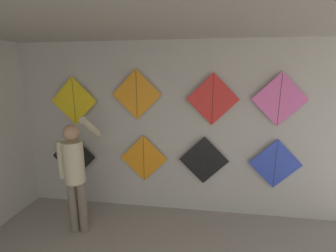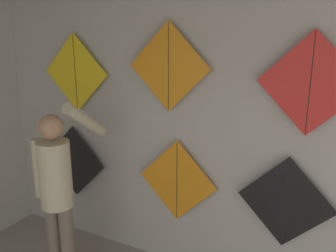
# 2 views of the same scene
# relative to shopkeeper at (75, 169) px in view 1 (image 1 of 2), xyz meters

# --- Properties ---
(back_panel) EXTENTS (5.99, 0.06, 2.80)m
(back_panel) POSITION_rel_shopkeeper_xyz_m (1.32, 0.79, 0.42)
(back_panel) COLOR #BCB7AD
(back_panel) RESTS_ON ground
(shopkeeper) EXTENTS (0.44, 0.62, 1.73)m
(shopkeeper) POSITION_rel_shopkeeper_xyz_m (0.00, 0.00, 0.00)
(shopkeeper) COLOR #726656
(shopkeeper) RESTS_ON ground
(kite_0) EXTENTS (0.80, 0.01, 0.80)m
(kite_0) POSITION_rel_shopkeeper_xyz_m (-0.43, 0.70, -0.09)
(kite_0) COLOR black
(kite_1) EXTENTS (0.80, 0.01, 0.80)m
(kite_1) POSITION_rel_shopkeeper_xyz_m (0.82, 0.70, -0.06)
(kite_1) COLOR orange
(kite_2) EXTENTS (0.80, 0.01, 0.80)m
(kite_2) POSITION_rel_shopkeeper_xyz_m (1.81, 0.70, -0.04)
(kite_2) COLOR black
(kite_3) EXTENTS (0.80, 0.01, 0.80)m
(kite_3) POSITION_rel_shopkeeper_xyz_m (2.91, 0.70, -0.04)
(kite_3) COLOR blue
(kite_4) EXTENTS (0.80, 0.01, 0.80)m
(kite_4) POSITION_rel_shopkeeper_xyz_m (-0.34, 0.70, 0.89)
(kite_4) COLOR yellow
(kite_5) EXTENTS (0.80, 0.01, 0.80)m
(kite_5) POSITION_rel_shopkeeper_xyz_m (0.73, 0.70, 1.00)
(kite_5) COLOR orange
(kite_6) EXTENTS (0.80, 0.01, 0.80)m
(kite_6) POSITION_rel_shopkeeper_xyz_m (1.91, 0.70, 0.95)
(kite_6) COLOR red
(kite_7) EXTENTS (0.80, 0.01, 0.80)m
(kite_7) POSITION_rel_shopkeeper_xyz_m (2.87, 0.70, 0.96)
(kite_7) COLOR pink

